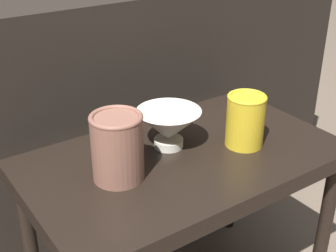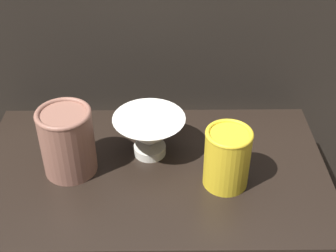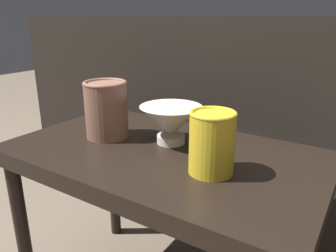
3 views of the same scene
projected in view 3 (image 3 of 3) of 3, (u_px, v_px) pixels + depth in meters
name	position (u px, v px, depth m)	size (l,w,h in m)	color
table	(162.00, 171.00, 0.79)	(0.73, 0.43, 0.47)	black
couch_backdrop	(241.00, 125.00, 1.21)	(1.67, 0.50, 0.77)	black
bowl	(171.00, 122.00, 0.80)	(0.15, 0.15, 0.09)	silver
vase_textured_left	(106.00, 109.00, 0.83)	(0.11, 0.11, 0.15)	brown
vase_colorful_right	(212.00, 142.00, 0.64)	(0.09, 0.09, 0.13)	gold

